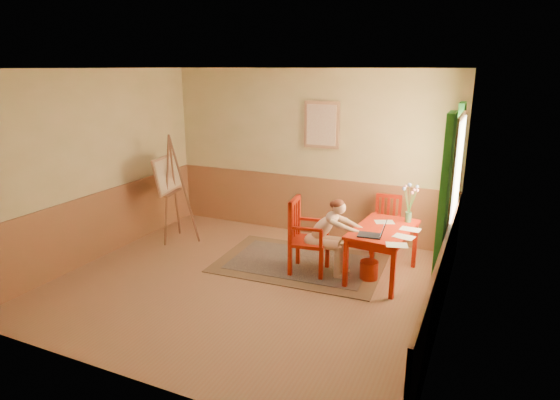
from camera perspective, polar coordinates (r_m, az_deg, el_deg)
The scene contains 14 objects.
room at distance 6.02m, azimuth -4.34°, elevation 2.17°, with size 5.04×4.54×2.84m.
wainscot at distance 6.96m, azimuth -1.04°, elevation -3.62°, with size 5.00×4.50×1.00m.
window at distance 6.41m, azimuth 20.10°, elevation 1.57°, with size 0.12×2.01×2.20m.
wall_portrait at distance 7.82m, azimuth 5.07°, elevation 9.05°, with size 0.60×0.05×0.76m.
rug at distance 7.05m, azimuth 2.40°, elevation -7.63°, with size 2.48×1.72×0.02m.
table at distance 6.54m, azimuth 12.39°, elevation -4.07°, with size 0.82×1.26×0.72m.
chair_left at distance 6.60m, azimuth 3.12°, elevation -4.40°, with size 0.55×0.53×1.07m.
chair_back at distance 7.52m, azimuth 12.74°, elevation -2.90°, with size 0.42×0.44×0.90m.
figure at distance 6.50m, azimuth 5.80°, elevation -4.07°, with size 0.84×0.40×1.11m.
laptop at distance 6.16m, azimuth 11.33°, elevation -3.95°, with size 0.38×0.25×0.21m.
papers at distance 6.37m, azimuth 14.18°, elevation -3.87°, with size 0.68×1.08×0.00m.
vase at distance 6.78m, azimuth 15.40°, elevation -0.55°, with size 0.21×0.27×0.55m.
wastebasket at distance 6.63m, azimuth 10.72°, elevation -8.36°, with size 0.25×0.25×0.26m, color red.
easel at distance 7.91m, azimuth -13.24°, elevation 2.54°, with size 0.66×0.80×1.78m.
Camera 1 is at (2.82, -5.12, 2.82)m, focal length 30.19 mm.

